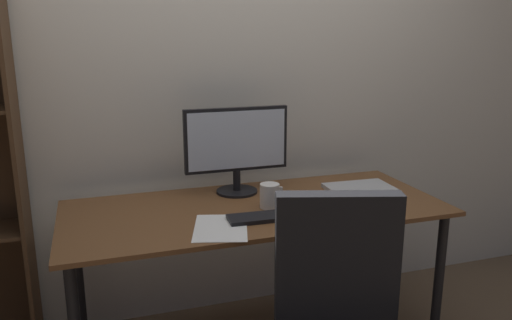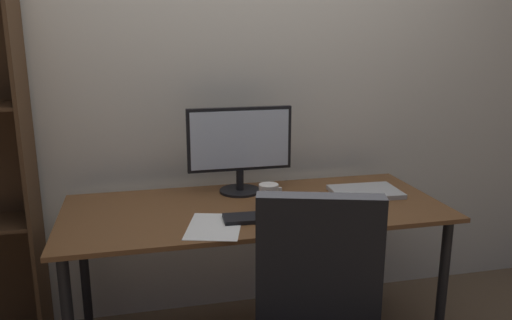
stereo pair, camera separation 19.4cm
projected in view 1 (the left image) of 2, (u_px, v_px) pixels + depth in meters
back_wall at (224, 72)px, 2.63m from camera, size 6.40×0.10×2.60m
desk at (256, 222)px, 2.30m from camera, size 1.70×0.72×0.74m
monitor at (237, 145)px, 2.41m from camera, size 0.50×0.20×0.42m
keyboard at (262, 217)px, 2.11m from camera, size 0.29×0.12×0.02m
mouse at (307, 208)px, 2.20m from camera, size 0.06×0.10×0.03m
coffee_mug at (270, 196)px, 2.25m from camera, size 0.10×0.09×0.11m
laptop at (360, 189)px, 2.49m from camera, size 0.33×0.24×0.02m
paper_sheet at (221, 228)px, 2.02m from camera, size 0.28×0.34×0.00m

